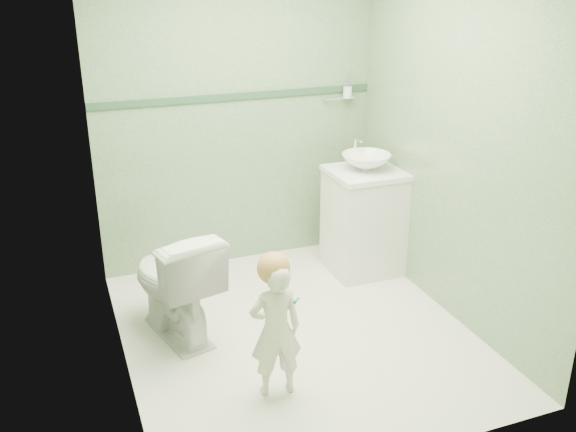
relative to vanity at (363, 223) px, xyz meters
name	(u,v)px	position (x,y,z in m)	size (l,w,h in m)	color
ground	(296,333)	(-0.84, -0.70, -0.40)	(2.50, 2.50, 0.00)	silver
room_shell	(297,159)	(-0.84, -0.70, 0.80)	(2.50, 2.54, 2.40)	#668C63
trim_stripe	(237,96)	(-0.84, 0.54, 0.95)	(2.20, 0.02, 0.05)	#2C4D36
vanity	(363,223)	(0.00, 0.00, 0.00)	(0.52, 0.50, 0.80)	silver
counter	(366,173)	(0.00, 0.00, 0.41)	(0.54, 0.52, 0.04)	white
basin	(366,162)	(0.00, 0.00, 0.49)	(0.37, 0.37, 0.13)	white
faucet	(356,146)	(0.00, 0.19, 0.57)	(0.03, 0.13, 0.18)	silver
cup_holder	(347,92)	(0.05, 0.48, 0.93)	(0.26, 0.07, 0.21)	silver
toilet	(174,282)	(-1.58, -0.43, -0.02)	(0.43, 0.75, 0.76)	white
toddler	(276,330)	(-1.17, -1.24, 0.00)	(0.29, 0.19, 0.81)	white
hair_cap	(274,268)	(-1.17, -1.21, 0.37)	(0.18, 0.18, 0.18)	#BD7F49
teal_toothbrush	(295,299)	(-1.11, -1.37, 0.25)	(0.11, 0.13, 0.08)	#138F83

